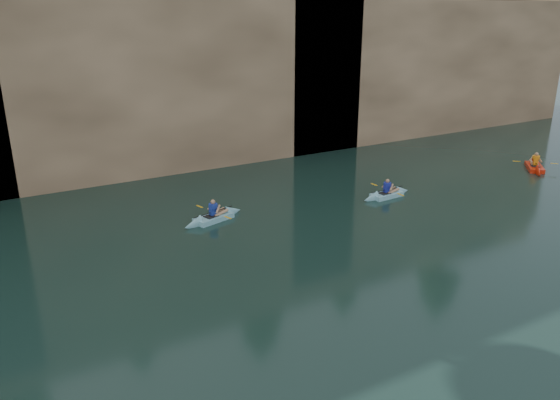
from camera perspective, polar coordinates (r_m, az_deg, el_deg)
cliff at (r=38.39m, az=-17.51°, el=14.19°), size 70.00×16.00×12.00m
cliff_slab_center at (r=31.87m, az=-10.74°, el=13.27°), size 24.00×2.40×11.40m
cliff_slab_east at (r=42.90m, az=16.10°, el=13.34°), size 26.00×2.40×9.84m
sea_cave_center at (r=30.52m, az=-20.51°, el=4.25°), size 3.50×1.00×3.20m
sea_cave_east at (r=35.26m, az=2.44°, el=8.48°), size 5.00×1.00×4.50m
kayaker_ltblue_near at (r=27.81m, az=11.08°, el=0.60°), size 2.99×2.31×1.17m
kayaker_red_far at (r=35.33m, az=25.06°, el=3.17°), size 2.92×3.01×1.26m
kayaker_ltblue_mid at (r=24.47m, az=-6.96°, el=-1.81°), size 3.28×2.33×1.22m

